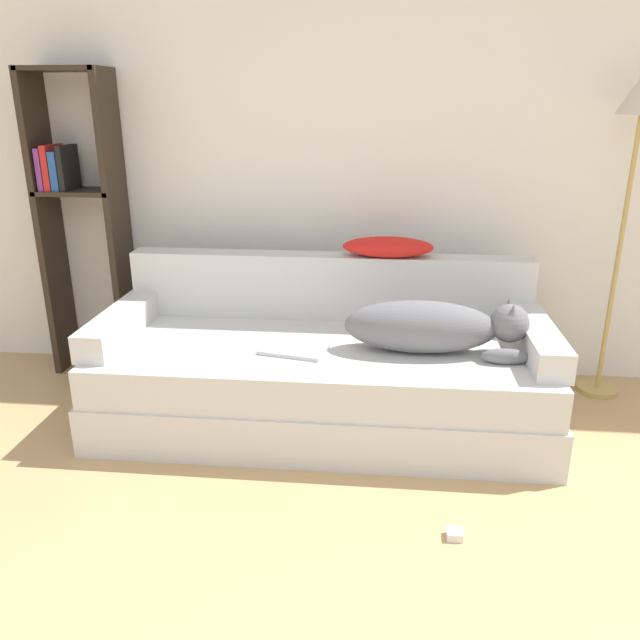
# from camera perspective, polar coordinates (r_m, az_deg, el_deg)

# --- Properties ---
(wall_back) EXTENTS (6.83, 0.06, 2.70)m
(wall_back) POSITION_cam_1_polar(r_m,az_deg,el_deg) (3.48, 5.20, 16.74)
(wall_back) COLOR silver
(wall_back) RESTS_ON ground_plane
(couch) EXTENTS (2.13, 0.92, 0.41)m
(couch) POSITION_cam_1_polar(r_m,az_deg,el_deg) (3.06, 0.18, -5.79)
(couch) COLOR silver
(couch) RESTS_ON ground_plane
(couch_backrest) EXTENTS (2.09, 0.15, 0.34)m
(couch_backrest) POSITION_cam_1_polar(r_m,az_deg,el_deg) (3.29, 0.84, 3.13)
(couch_backrest) COLOR silver
(couch_backrest) RESTS_ON couch
(couch_arm_left) EXTENTS (0.15, 0.73, 0.13)m
(couch_arm_left) POSITION_cam_1_polar(r_m,az_deg,el_deg) (3.19, -17.80, -0.32)
(couch_arm_left) COLOR silver
(couch_arm_left) RESTS_ON couch
(couch_arm_right) EXTENTS (0.15, 0.73, 0.13)m
(couch_arm_right) POSITION_cam_1_polar(r_m,az_deg,el_deg) (3.02, 19.20, -1.58)
(couch_arm_right) COLOR silver
(couch_arm_right) RESTS_ON couch
(dog) EXTENTS (0.83, 0.27, 0.26)m
(dog) POSITION_cam_1_polar(r_m,az_deg,el_deg) (2.88, 10.25, -0.60)
(dog) COLOR slate
(dog) RESTS_ON couch
(laptop) EXTENTS (0.34, 0.30, 0.02)m
(laptop) POSITION_cam_1_polar(r_m,az_deg,el_deg) (2.90, -2.23, -2.52)
(laptop) COLOR #B7B7BC
(laptop) RESTS_ON couch
(throw_pillow) EXTENTS (0.46, 0.21, 0.10)m
(throw_pillow) POSITION_cam_1_polar(r_m,az_deg,el_deg) (3.21, 6.23, 6.67)
(throw_pillow) COLOR red
(throw_pillow) RESTS_ON couch_backrest
(bookshelf) EXTENTS (0.44, 0.26, 1.68)m
(bookshelf) POSITION_cam_1_polar(r_m,az_deg,el_deg) (3.74, -21.18, 9.48)
(bookshelf) COLOR #2D2319
(bookshelf) RESTS_ON ground_plane
(floor_lamp) EXTENTS (0.24, 0.24, 1.66)m
(floor_lamp) POSITION_cam_1_polar(r_m,az_deg,el_deg) (3.46, 27.15, 15.38)
(floor_lamp) COLOR tan
(floor_lamp) RESTS_ON ground_plane
(power_adapter) EXTENTS (0.06, 0.06, 0.03)m
(power_adapter) POSITION_cam_1_polar(r_m,az_deg,el_deg) (2.45, 12.18, -18.60)
(power_adapter) COLOR silver
(power_adapter) RESTS_ON ground_plane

